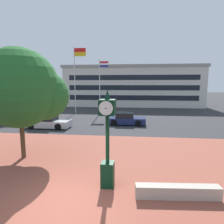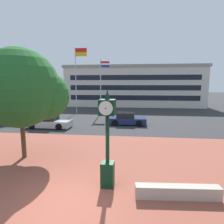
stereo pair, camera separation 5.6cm
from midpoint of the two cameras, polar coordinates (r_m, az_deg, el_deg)
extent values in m
plane|color=#2D2D30|center=(7.92, -13.27, -24.89)|extent=(200.00, 200.00, 0.00)
cube|color=brown|center=(10.08, -8.12, -17.03)|extent=(44.00, 13.20, 0.01)
cube|color=#ADA393|center=(8.24, 19.21, -21.69)|extent=(3.22, 0.61, 0.50)
cube|color=black|center=(8.47, -1.13, -18.12)|extent=(0.55, 0.55, 1.07)
cylinder|color=black|center=(7.91, -1.17, -8.09)|extent=(0.16, 0.16, 2.01)
cube|color=black|center=(7.64, -1.20, 1.44)|extent=(0.66, 0.66, 0.63)
cylinder|color=white|center=(7.96, -0.76, 1.72)|extent=(0.55, 0.06, 0.55)
sphere|color=black|center=(7.98, -0.74, 1.74)|extent=(0.05, 0.05, 0.05)
cylinder|color=white|center=(7.32, -1.67, 1.13)|extent=(0.55, 0.06, 0.55)
sphere|color=black|center=(7.30, -1.70, 1.11)|extent=(0.05, 0.05, 0.05)
cone|color=black|center=(7.59, -1.21, 5.28)|extent=(0.22, 0.22, 0.40)
cylinder|color=#4C3823|center=(12.40, -24.93, -6.98)|extent=(0.25, 0.25, 2.40)
sphere|color=#236028|center=(12.00, -25.79, 6.46)|extent=(4.50, 4.50, 4.50)
sphere|color=#236028|center=(12.07, -19.40, 4.68)|extent=(2.92, 2.92, 2.92)
cube|color=navy|center=(20.54, 4.69, -2.53)|extent=(4.07, 1.90, 0.64)
cube|color=black|center=(20.45, 4.15, -0.98)|extent=(1.89, 1.59, 0.56)
cylinder|color=black|center=(21.34, 8.16, -2.50)|extent=(0.65, 0.24, 0.64)
cylinder|color=black|center=(19.71, 8.16, -3.40)|extent=(0.65, 0.24, 0.64)
cylinder|color=black|center=(21.48, 1.50, -2.35)|extent=(0.65, 0.24, 0.64)
cylinder|color=black|center=(19.86, 0.95, -3.23)|extent=(0.65, 0.24, 0.64)
cube|color=#B7BABF|center=(19.95, -18.23, -3.25)|extent=(4.40, 1.81, 0.64)
cube|color=black|center=(19.94, -18.87, -1.65)|extent=(2.03, 1.54, 0.56)
cylinder|color=black|center=(20.19, -13.73, -3.28)|extent=(0.64, 0.23, 0.64)
cylinder|color=black|center=(18.70, -15.51, -4.27)|extent=(0.64, 0.23, 0.64)
cylinder|color=black|center=(21.29, -20.59, -2.98)|extent=(0.64, 0.23, 0.64)
cylinder|color=black|center=(19.88, -22.77, -3.88)|extent=(0.64, 0.23, 0.64)
cube|color=slate|center=(23.76, -28.79, -2.06)|extent=(4.16, 1.72, 0.64)
cube|color=black|center=(23.80, -29.29, -0.71)|extent=(1.92, 1.47, 0.56)
cylinder|color=black|center=(23.74, -25.13, -2.12)|extent=(0.64, 0.22, 0.64)
cylinder|color=black|center=(22.42, -27.21, -2.83)|extent=(0.64, 0.22, 0.64)
cylinder|color=black|center=(25.16, -30.15, -1.91)|extent=(0.64, 0.22, 0.64)
cylinder|color=silver|center=(28.74, -10.72, 9.14)|extent=(0.12, 0.12, 9.55)
sphere|color=gold|center=(29.22, -11.00, 18.66)|extent=(0.14, 0.14, 0.14)
cube|color=red|center=(28.89, -9.20, 17.83)|extent=(1.66, 0.02, 0.57)
cube|color=gold|center=(28.80, -9.17, 16.71)|extent=(1.66, 0.02, 0.57)
cylinder|color=silver|center=(27.89, -3.36, 7.37)|extent=(0.12, 0.12, 7.67)
sphere|color=gold|center=(28.09, -3.43, 15.34)|extent=(0.14, 0.14, 0.14)
cube|color=red|center=(27.95, -2.02, 14.68)|extent=(1.23, 0.02, 0.26)
cube|color=white|center=(27.92, -2.02, 14.15)|extent=(1.23, 0.02, 0.26)
cube|color=navy|center=(27.90, -2.01, 13.61)|extent=(1.23, 0.02, 0.26)
cube|color=beige|center=(41.36, 6.47, 7.42)|extent=(26.10, 12.76, 7.32)
cube|color=gray|center=(41.49, 6.56, 12.82)|extent=(26.63, 13.01, 0.50)
cube|color=black|center=(35.05, 6.43, 4.26)|extent=(23.49, 0.04, 0.90)
cube|color=black|center=(34.97, 6.48, 7.25)|extent=(23.49, 0.04, 0.90)
cube|color=black|center=(34.98, 6.53, 10.25)|extent=(23.49, 0.04, 0.90)
camera|label=1|loc=(0.03, -89.80, 0.03)|focal=30.53mm
camera|label=2|loc=(0.03, 90.20, -0.03)|focal=30.53mm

